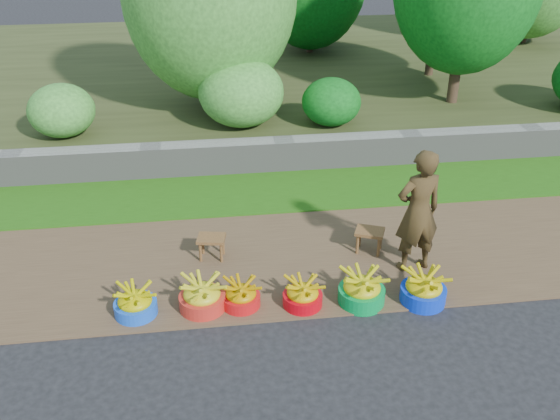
{
  "coord_description": "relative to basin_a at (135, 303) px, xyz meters",
  "views": [
    {
      "loc": [
        -1.32,
        -5.61,
        4.59
      ],
      "look_at": [
        -0.43,
        1.3,
        0.75
      ],
      "focal_mm": 40.0,
      "sensor_mm": 36.0,
      "label": 1
    }
  ],
  "objects": [
    {
      "name": "basin_d",
      "position": [
        1.95,
        -0.08,
        -0.01
      ],
      "size": [
        0.47,
        0.47,
        0.35
      ],
      "color": "#BB030E",
      "rests_on": "ground"
    },
    {
      "name": "ground_plane",
      "position": [
        2.24,
        -0.35,
        -0.17
      ],
      "size": [
        120.0,
        120.0,
        0.0
      ],
      "primitive_type": "plane",
      "color": "black",
      "rests_on": "ground"
    },
    {
      "name": "retaining_wall",
      "position": [
        2.24,
        3.75,
        0.11
      ],
      "size": [
        80.0,
        0.35,
        0.55
      ],
      "primitive_type": "cube",
      "color": "gray",
      "rests_on": "ground"
    },
    {
      "name": "basin_c",
      "position": [
        1.23,
        0.0,
        -0.01
      ],
      "size": [
        0.46,
        0.46,
        0.34
      ],
      "color": "red",
      "rests_on": "ground"
    },
    {
      "name": "basin_a",
      "position": [
        0.0,
        0.0,
        0.0
      ],
      "size": [
        0.5,
        0.5,
        0.37
      ],
      "color": "blue",
      "rests_on": "ground"
    },
    {
      "name": "vendor_woman",
      "position": [
        3.49,
        0.52,
        0.68
      ],
      "size": [
        0.66,
        0.49,
        1.65
      ],
      "primitive_type": "imported",
      "rotation": [
        0.0,
        0.0,
        3.32
      ],
      "color": "black",
      "rests_on": "dirt_shoulder"
    },
    {
      "name": "earth_bank",
      "position": [
        2.24,
        8.65,
        0.08
      ],
      "size": [
        80.0,
        10.0,
        0.5
      ],
      "primitive_type": "cube",
      "color": "#353D1C",
      "rests_on": "ground"
    },
    {
      "name": "dirt_shoulder",
      "position": [
        2.24,
        0.9,
        -0.16
      ],
      "size": [
        80.0,
        2.5,
        0.02
      ],
      "primitive_type": "cube",
      "color": "brown",
      "rests_on": "ground"
    },
    {
      "name": "basin_b",
      "position": [
        0.77,
        0.01,
        0.02
      ],
      "size": [
        0.55,
        0.55,
        0.41
      ],
      "color": "red",
      "rests_on": "ground"
    },
    {
      "name": "grass_verge",
      "position": [
        2.24,
        2.9,
        -0.15
      ],
      "size": [
        80.0,
        1.5,
        0.04
      ],
      "primitive_type": "cube",
      "color": "#225B0F",
      "rests_on": "ground"
    },
    {
      "name": "basin_e",
      "position": [
        2.66,
        -0.11,
        0.02
      ],
      "size": [
        0.56,
        0.56,
        0.42
      ],
      "color": "#008436",
      "rests_on": "ground"
    },
    {
      "name": "stool_right",
      "position": [
        3.03,
        0.96,
        0.11
      ],
      "size": [
        0.45,
        0.41,
        0.33
      ],
      "rotation": [
        0.0,
        0.0,
        -0.4
      ],
      "color": "brown",
      "rests_on": "dirt_shoulder"
    },
    {
      "name": "stool_left",
      "position": [
        0.92,
        1.08,
        0.11
      ],
      "size": [
        0.4,
        0.34,
        0.32
      ],
      "rotation": [
        0.0,
        0.0,
        -0.18
      ],
      "color": "brown",
      "rests_on": "dirt_shoulder"
    },
    {
      "name": "basin_f",
      "position": [
        3.4,
        -0.18,
        0.02
      ],
      "size": [
        0.55,
        0.55,
        0.41
      ],
      "color": "#092FD4",
      "rests_on": "ground"
    }
  ]
}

